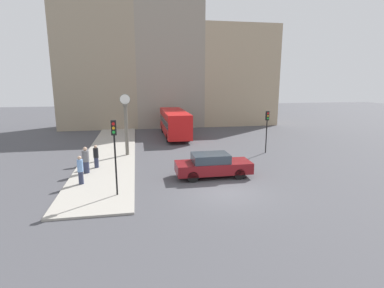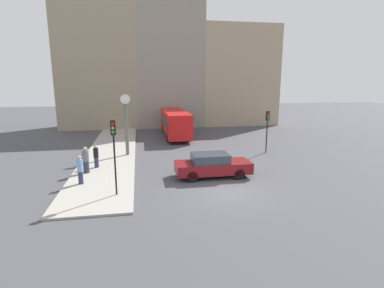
{
  "view_description": "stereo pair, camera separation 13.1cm",
  "coord_description": "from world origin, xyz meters",
  "views": [
    {
      "loc": [
        -4.64,
        -14.96,
        6.01
      ],
      "look_at": [
        -0.73,
        6.19,
        1.42
      ],
      "focal_mm": 28.0,
      "sensor_mm": 36.0,
      "label": 1
    },
    {
      "loc": [
        -4.52,
        -14.98,
        6.01
      ],
      "look_at": [
        -0.73,
        6.19,
        1.42
      ],
      "focal_mm": 28.0,
      "sensor_mm": 36.0,
      "label": 2
    }
  ],
  "objects": [
    {
      "name": "pedestrian_black_jacket",
      "position": [
        -7.51,
        5.81,
        0.9
      ],
      "size": [
        0.34,
        0.34,
        1.58
      ],
      "color": "#2D334C",
      "rests_on": "sidewalk_corner"
    },
    {
      "name": "sidewalk_corner",
      "position": [
        -6.91,
        11.66,
        0.06
      ],
      "size": [
        3.97,
        27.33,
        0.11
      ],
      "primitive_type": "cube",
      "color": "#A39E93",
      "rests_on": "ground_plane"
    },
    {
      "name": "pedestrian_grey_jacket",
      "position": [
        -8.0,
        4.65,
        0.96
      ],
      "size": [
        0.44,
        0.44,
        1.73
      ],
      "color": "#2D334C",
      "rests_on": "sidewalk_corner"
    },
    {
      "name": "sedan_car",
      "position": [
        -0.05,
        2.69,
        0.77
      ],
      "size": [
        4.74,
        1.8,
        1.52
      ],
      "color": "maroon",
      "rests_on": "ground_plane"
    },
    {
      "name": "ground_plane",
      "position": [
        0.0,
        0.0,
        0.0
      ],
      "size": [
        120.0,
        120.0,
        0.0
      ],
      "primitive_type": "plane",
      "color": "#47474C"
    },
    {
      "name": "bus_distant",
      "position": [
        -0.66,
        16.91,
        1.6
      ],
      "size": [
        2.36,
        9.1,
        2.8
      ],
      "color": "red",
      "rests_on": "ground_plane"
    },
    {
      "name": "building_row",
      "position": [
        -0.89,
        25.18,
        7.91
      ],
      "size": [
        28.29,
        5.0,
        17.4
      ],
      "color": "gray",
      "rests_on": "ground_plane"
    },
    {
      "name": "traffic_light_far",
      "position": [
        5.97,
        8.14,
        2.54
      ],
      "size": [
        0.26,
        0.24,
        3.53
      ],
      "color": "black",
      "rests_on": "ground_plane"
    },
    {
      "name": "pedestrian_blue_stripe",
      "position": [
        -7.97,
        2.48,
        0.95
      ],
      "size": [
        0.33,
        0.33,
        1.67
      ],
      "color": "#2D334C",
      "rests_on": "sidewalk_corner"
    },
    {
      "name": "street_clock",
      "position": [
        -5.51,
        9.12,
        2.58
      ],
      "size": [
        0.83,
        0.35,
        4.87
      ],
      "color": "#666056",
      "rests_on": "sidewalk_corner"
    },
    {
      "name": "traffic_light_near",
      "position": [
        -5.81,
        0.38,
        2.93
      ],
      "size": [
        0.26,
        0.24,
        3.95
      ],
      "color": "black",
      "rests_on": "sidewalk_corner"
    }
  ]
}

